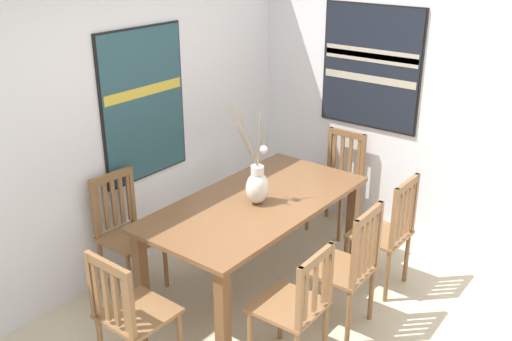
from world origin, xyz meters
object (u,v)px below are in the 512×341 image
at_px(chair_0, 131,314).
at_px(chair_4, 126,230).
at_px(chair_1, 338,179).
at_px(chair_2, 296,306).
at_px(centerpiece_vase, 257,185).
at_px(chair_5, 387,231).
at_px(dining_table, 256,213).
at_px(chair_3, 348,265).
at_px(painting_on_side_wall, 371,67).
at_px(painting_on_back_wall, 143,104).

distance_m(chair_0, chair_4, 1.09).
xyz_separation_m(chair_1, chair_2, (-1.91, -0.80, -0.02)).
bearing_deg(centerpiece_vase, chair_5, -50.57).
relative_size(dining_table, chair_0, 2.02).
height_order(chair_1, chair_3, chair_3).
bearing_deg(centerpiece_vase, painting_on_side_wall, -3.40).
bearing_deg(chair_3, dining_table, 89.15).
distance_m(centerpiece_vase, chair_4, 1.13).
bearing_deg(chair_3, chair_2, 174.99).
bearing_deg(chair_5, chair_4, 127.29).
bearing_deg(painting_on_side_wall, chair_2, -162.76).
distance_m(centerpiece_vase, chair_5, 1.11).
bearing_deg(chair_2, chair_3, -5.01).
distance_m(chair_4, chair_5, 2.07).
distance_m(chair_0, chair_1, 2.62).
relative_size(chair_3, chair_5, 1.01).
bearing_deg(chair_1, chair_2, -157.17).
height_order(painting_on_back_wall, painting_on_side_wall, painting_on_side_wall).
relative_size(chair_5, painting_on_side_wall, 0.87).
bearing_deg(chair_0, centerpiece_vase, -0.34).
xyz_separation_m(chair_2, painting_on_back_wall, (0.44, 1.82, 0.92)).
bearing_deg(centerpiece_vase, chair_0, 179.66).
xyz_separation_m(centerpiece_vase, chair_4, (-0.60, 0.86, -0.42)).
relative_size(dining_table, painting_on_side_wall, 1.69).
xyz_separation_m(centerpiece_vase, chair_5, (0.65, -0.79, -0.41)).
distance_m(centerpiece_vase, painting_on_side_wall, 1.69).
relative_size(dining_table, chair_2, 2.08).
bearing_deg(chair_2, chair_4, 90.91).
xyz_separation_m(centerpiece_vase, chair_1, (1.33, 0.05, -0.42)).
height_order(chair_5, painting_on_back_wall, painting_on_back_wall).
bearing_deg(chair_5, chair_2, 178.24).
bearing_deg(centerpiece_vase, chair_4, 125.18).
bearing_deg(chair_2, chair_0, 133.02).
height_order(chair_1, painting_on_side_wall, painting_on_side_wall).
bearing_deg(chair_5, chair_0, 157.59).
relative_size(dining_table, centerpiece_vase, 2.50).
bearing_deg(chair_1, chair_3, -147.03).
bearing_deg(chair_3, chair_1, 32.97).
relative_size(chair_1, painting_on_back_wall, 0.77).
bearing_deg(painting_on_back_wall, dining_table, -80.76).
xyz_separation_m(chair_4, chair_5, (1.26, -1.65, 0.00)).
bearing_deg(dining_table, chair_0, -178.89).
distance_m(chair_2, chair_5, 1.23).
height_order(chair_0, chair_2, chair_0).
distance_m(chair_2, painting_on_back_wall, 2.08).
bearing_deg(chair_0, chair_4, 51.00).
relative_size(chair_1, painting_on_side_wall, 0.85).
bearing_deg(chair_3, painting_on_side_wall, 24.79).
xyz_separation_m(chair_4, painting_on_back_wall, (0.46, 0.21, 0.89)).
bearing_deg(painting_on_side_wall, centerpiece_vase, 176.60).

